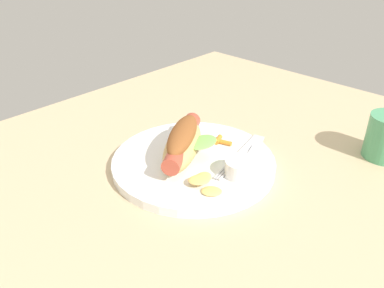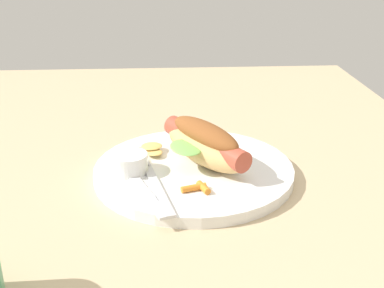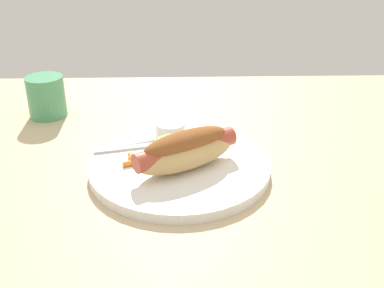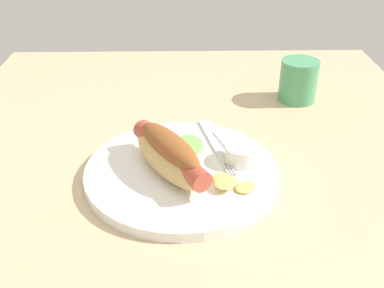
# 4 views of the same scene
# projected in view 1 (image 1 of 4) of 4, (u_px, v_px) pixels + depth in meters

# --- Properties ---
(ground_plane) EXTENTS (1.20, 0.90, 0.02)m
(ground_plane) POSITION_uv_depth(u_px,v_px,m) (186.00, 184.00, 0.68)
(ground_plane) COLOR tan
(plate) EXTENTS (0.29, 0.29, 0.02)m
(plate) POSITION_uv_depth(u_px,v_px,m) (194.00, 162.00, 0.70)
(plate) COLOR white
(plate) RESTS_ON ground_plane
(hot_dog) EXTENTS (0.17, 0.14, 0.06)m
(hot_dog) POSITION_uv_depth(u_px,v_px,m) (183.00, 142.00, 0.69)
(hot_dog) COLOR tan
(hot_dog) RESTS_ON plate
(sauce_ramekin) EXTENTS (0.05, 0.05, 0.03)m
(sauce_ramekin) POSITION_uv_depth(u_px,v_px,m) (241.00, 168.00, 0.65)
(sauce_ramekin) COLOR white
(sauce_ramekin) RESTS_ON plate
(fork) EXTENTS (0.17, 0.05, 0.00)m
(fork) POSITION_uv_depth(u_px,v_px,m) (240.00, 155.00, 0.71)
(fork) COLOR silver
(fork) RESTS_ON plate
(knife) EXTENTS (0.14, 0.06, 0.00)m
(knife) POSITION_uv_depth(u_px,v_px,m) (252.00, 155.00, 0.71)
(knife) COLOR silver
(knife) RESTS_ON plate
(chips_pile) EXTENTS (0.05, 0.07, 0.01)m
(chips_pile) POSITION_uv_depth(u_px,v_px,m) (204.00, 183.00, 0.62)
(chips_pile) COLOR #E9BE65
(chips_pile) RESTS_ON plate
(carrot_garnish) EXTENTS (0.03, 0.04, 0.01)m
(carrot_garnish) POSITION_uv_depth(u_px,v_px,m) (221.00, 141.00, 0.75)
(carrot_garnish) COLOR orange
(carrot_garnish) RESTS_ON plate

